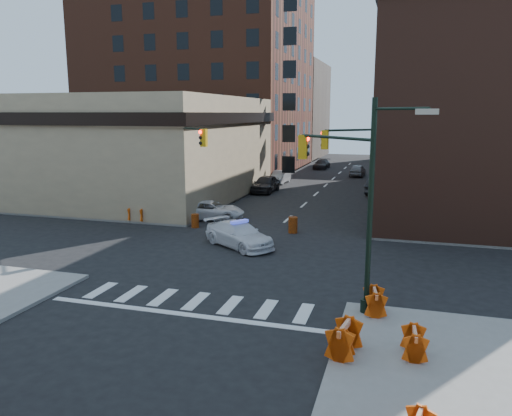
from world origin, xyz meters
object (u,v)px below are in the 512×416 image
Objects in this scene: pedestrian_b at (148,203)px; barrel_road at (293,225)px; police_car at (239,235)px; pedestrian_a at (140,206)px; barrel_bank at (195,221)px; barricade_se_a at (375,302)px; parked_car_wnear at (266,184)px; barricade_nw_a at (159,216)px; parked_car_enear at (376,186)px; parked_car_wfar at (280,177)px; pickup at (211,210)px.

barrel_road is (11.67, -2.29, -0.47)m from pedestrian_b.
police_car is 2.46× the size of pedestrian_a.
pedestrian_a is at bearing 174.14° from barrel_bank.
barricade_se_a is at bearing -54.20° from pedestrian_b.
police_car reaches higher than barricade_se_a.
barrel_bank is (-0.47, -16.09, -0.36)m from parked_car_wnear.
barricade_nw_a is at bearing 19.61° from pedestrian_a.
pedestrian_a reaches higher than parked_car_enear.
police_car is 1.01× the size of parked_car_wnear.
parked_car_wnear is 2.42× the size of pedestrian_a.
pickup is at bearing -88.32° from parked_car_wfar.
barricade_nw_a is (-2.93, 0.54, 0.09)m from barrel_bank.
pedestrian_b reaches higher than pickup.
barrel_bank is at bearing 10.27° from pedestrian_a.
barricade_nw_a reaches higher than barrel_bank.
barricade_se_a is 1.17× the size of barricade_nw_a.
police_car is 5.82m from barrel_bank.
parked_car_wfar reaches higher than barricade_se_a.
parked_car_wnear reaches higher than police_car.
pedestrian_b is at bearing 141.10° from barricade_nw_a.
pedestrian_a is 20.96m from barricade_se_a.
parked_car_wnear is 14.48m from pedestrian_b.
barrel_bank is (-4.39, 3.80, -0.25)m from police_car.
parked_car_enear is 4.75× the size of barrel_bank.
parked_car_wnear reaches higher than barricade_nw_a.
parked_car_wfar is 3.93× the size of barricade_nw_a.
pedestrian_b reaches higher than parked_car_wnear.
pedestrian_a is at bearing 179.75° from barrel_road.
pickup is 1.12× the size of parked_car_enear.
barrel_road is 1.13× the size of barrel_bank.
parked_car_enear is at bearing 65.19° from pedestrian_a.
barricade_se_a reaches higher than barrel_bank.
pedestrian_b reaches higher than barrel_road.
parked_car_enear is 22.12m from pedestrian_b.
pickup is 5.32× the size of barrel_bank.
pedestrian_b is at bearing 122.28° from pedestrian_a.
barrel_road is at bearing 16.16° from barricade_se_a.
parked_car_wfar is at bearing 10.21° from barricade_se_a.
parked_car_wnear is 16.37m from pedestrian_a.
parked_car_wfar is 2.09× the size of pedestrian_a.
barricade_nw_a is (-9.58, 0.14, 0.03)m from barrel_road.
parked_car_enear is at bearing -45.45° from pickup.
barricade_nw_a is at bearing -60.26° from pedestrian_b.
pickup is at bearing 43.62° from pedestrian_a.
pickup is 19.27m from barricade_se_a.
parked_car_wfar is (-0.17, 6.53, -0.14)m from parked_car_wnear.
pedestrian_b is at bearing 151.78° from barrel_bank.
parked_car_enear reaches higher than barricade_nw_a.
parked_car_wnear is at bearing 45.53° from police_car.
parked_car_enear is at bearing 12.38° from parked_car_wnear.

